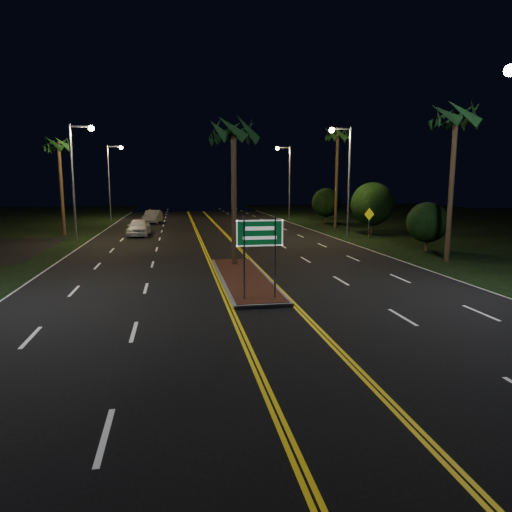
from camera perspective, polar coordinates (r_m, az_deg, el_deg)
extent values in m
plane|color=black|center=(15.13, 2.39, -8.50)|extent=(120.00, 120.00, 0.00)
cube|color=gray|center=(21.78, -1.54, -2.80)|extent=(2.25, 10.25, 0.15)
cube|color=#592819|center=(21.76, -1.54, -2.58)|extent=(2.00, 10.00, 0.02)
cylinder|color=gray|center=(17.30, -1.49, -0.28)|extent=(0.08, 0.08, 3.20)
cylinder|color=gray|center=(17.51, 2.40, -0.17)|extent=(0.08, 0.08, 3.20)
cube|color=#07471E|center=(17.26, 0.47, 2.89)|extent=(1.80, 0.04, 1.00)
cube|color=white|center=(17.24, 0.49, 2.88)|extent=(1.80, 0.01, 1.00)
cylinder|color=gray|center=(38.89, -21.91, 8.38)|extent=(0.18, 0.18, 9.00)
cube|color=gray|center=(38.97, -21.11, 14.85)|extent=(1.60, 0.12, 0.12)
sphere|color=#F7C86F|center=(38.82, -19.91, 14.79)|extent=(0.44, 0.44, 0.44)
cylinder|color=gray|center=(58.61, -17.90, 8.64)|extent=(0.18, 0.18, 9.00)
cube|color=gray|center=(58.67, -17.32, 12.93)|extent=(1.60, 0.12, 0.12)
sphere|color=#F7C86F|center=(58.57, -16.52, 12.87)|extent=(0.44, 0.44, 0.44)
sphere|color=white|center=(20.79, 29.15, 19.60)|extent=(0.44, 0.44, 0.44)
cylinder|color=gray|center=(38.74, 11.54, 8.85)|extent=(0.18, 0.18, 9.00)
cube|color=gray|center=(38.69, 10.61, 15.34)|extent=(1.60, 0.12, 0.12)
sphere|color=#F7C86F|center=(38.41, 9.45, 15.27)|extent=(0.44, 0.44, 0.44)
cylinder|color=gray|center=(57.82, 4.22, 9.05)|extent=(0.18, 0.18, 9.00)
cube|color=gray|center=(57.79, 3.49, 13.38)|extent=(1.60, 0.12, 0.12)
sphere|color=#F7C86F|center=(57.61, 2.69, 13.30)|extent=(0.44, 0.44, 0.44)
cylinder|color=#382819|center=(24.79, -2.77, 7.22)|extent=(0.28, 0.28, 7.50)
cylinder|color=#382819|center=(43.19, -23.14, 7.66)|extent=(0.28, 0.28, 8.00)
cylinder|color=#382819|center=(28.69, 23.22, 7.76)|extent=(0.28, 0.28, 8.50)
cylinder|color=#382819|center=(46.86, 10.02, 9.23)|extent=(0.28, 0.28, 9.50)
cylinder|color=#382819|center=(32.88, 20.49, 1.35)|extent=(0.24, 0.24, 0.90)
sphere|color=black|center=(32.73, 20.63, 3.96)|extent=(2.70, 2.70, 2.70)
cylinder|color=#382819|center=(41.93, 14.20, 3.47)|extent=(0.24, 0.24, 1.26)
sphere|color=black|center=(41.78, 14.32, 6.33)|extent=(3.78, 3.78, 3.78)
cylinder|color=#382819|center=(53.01, 8.71, 4.68)|extent=(0.24, 0.24, 1.08)
sphere|color=black|center=(52.90, 8.76, 6.62)|extent=(3.24, 3.24, 3.24)
imported|color=white|center=(41.00, -14.45, 3.68)|extent=(2.51, 5.36, 1.75)
imported|color=#B1B6BB|center=(53.56, -12.80, 4.94)|extent=(2.87, 5.37, 1.71)
cylinder|color=gray|center=(39.92, 13.92, 3.84)|extent=(0.07, 0.07, 2.14)
cube|color=yellow|center=(39.83, 13.98, 5.09)|extent=(0.99, 0.35, 1.03)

